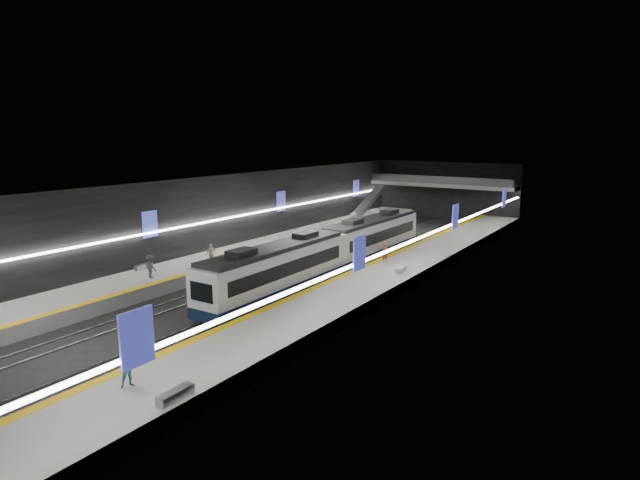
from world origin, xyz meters
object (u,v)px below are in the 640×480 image
Objects in this scene: train at (331,250)px; bench_left_near at (143,267)px; bench_right_far at (401,269)px; passenger_right_b at (128,370)px; bench_left_far at (354,214)px; passenger_left_b at (151,267)px; passenger_right_a at (385,253)px; bench_right_near at (175,395)px; escalator at (368,202)px; passenger_left_a at (211,254)px.

train is 15.50m from bench_left_near.
passenger_right_b reaches higher than bench_right_far.
passenger_left_b is at bearing -88.25° from bench_left_far.
bench_left_near is at bearing -21.59° from passenger_left_b.
passenger_right_a reaches higher than bench_left_near.
bench_right_near is 26.63m from passenger_right_a.
bench_right_near is (19.00, -13.72, 0.02)m from bench_left_near.
escalator reaches higher than bench_left_far.
passenger_right_a is at bearing 132.16° from bench_right_far.
bench_right_near is 20.30m from passenger_left_b.
train is at bearing -66.65° from bench_left_far.
passenger_left_a is (-12.83, 18.20, 0.09)m from passenger_right_b.
bench_right_near is at bearing -56.18° from passenger_right_b.
passenger_left_b is at bearing 74.61° from passenger_right_b.
escalator is 4.68× the size of passenger_right_a.
bench_right_near is (17.00, -48.99, -1.69)m from escalator.
bench_right_near is at bearing -95.64° from bench_right_far.
bench_right_far is 3.22m from passenger_right_a.
bench_right_far is 24.75m from passenger_right_b.
bench_right_near is at bearing -70.86° from escalator.
bench_left_far is (0.61, 34.05, 0.04)m from bench_left_near.
escalator is at bearing 111.41° from train.
bench_right_far is 0.89× the size of passenger_left_b.
bench_right_far is at bearing 126.20° from passenger_left_a.
bench_right_near is (7.00, -23.48, -0.98)m from train.
bench_right_far is (-0.91, 24.38, -0.02)m from bench_right_near.
bench_left_near is at bearing 142.84° from bench_right_near.
passenger_right_a is at bearing 37.05° from bench_left_near.
passenger_right_a reaches higher than bench_right_far.
escalator is at bearing 115.40° from bench_right_far.
passenger_right_a is at bearing 95.85° from bench_right_near.
escalator is 26.41m from passenger_right_a.
bench_right_near is at bearing 52.84° from passenger_left_a.
passenger_left_b is at bearing -129.22° from train.
escalator is 51.36m from passenger_right_b.
train is 10.10m from passenger_left_a.
bench_left_near is at bearing 76.65° from passenger_right_b.
passenger_right_a is at bearing 28.74° from passenger_right_b.
passenger_left_a is (2.98, -29.88, 0.65)m from bench_left_far.
bench_left_far reaches higher than bench_right_near.
train is at bearing 151.20° from passenger_right_a.
escalator is 4.94× the size of bench_left_near.
passenger_left_b is (0.79, -36.79, -0.99)m from escalator.
train is 27.41m from escalator.
escalator is 36.81m from passenger_left_b.
passenger_left_b is (-15.29, -12.18, 0.71)m from bench_right_far.
escalator is 5.03× the size of passenger_right_b.
bench_left_near is at bearing -157.27° from bench_right_far.
escalator is at bearing -81.77° from passenger_left_b.
train is 17.12× the size of bench_right_near.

